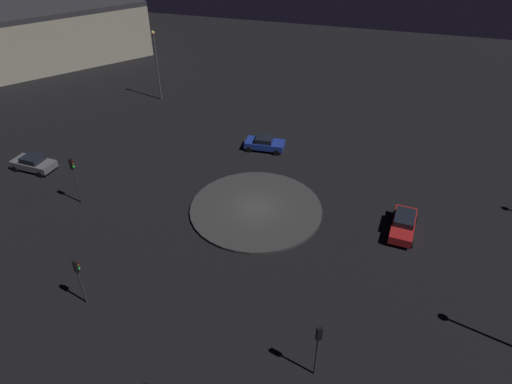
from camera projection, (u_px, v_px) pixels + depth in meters
ground_plane at (256, 210)px, 39.02m from camera, size 119.36×119.36×0.00m
roundabout_island at (256, 209)px, 38.95m from camera, size 11.40×11.40×0.24m
car_red at (403, 224)px, 36.22m from camera, size 2.33×4.64×1.49m
car_grey at (33, 163)px, 43.95m from camera, size 4.33×2.37×1.49m
car_blue at (265, 143)px, 47.19m from camera, size 4.13×2.22×1.46m
traffic_light_east at (74, 172)px, 38.07m from camera, size 0.38×0.34×4.46m
traffic_light_northeast at (78, 274)px, 29.03m from camera, size 0.37×0.40×3.80m
traffic_light_northwest at (318, 342)px, 24.57m from camera, size 0.37×0.40×4.07m
streetlamp_southeast at (156, 60)px, 55.30m from camera, size 0.44×0.44×8.65m
store_building at (40, 33)px, 68.45m from camera, size 30.21×32.46×8.18m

